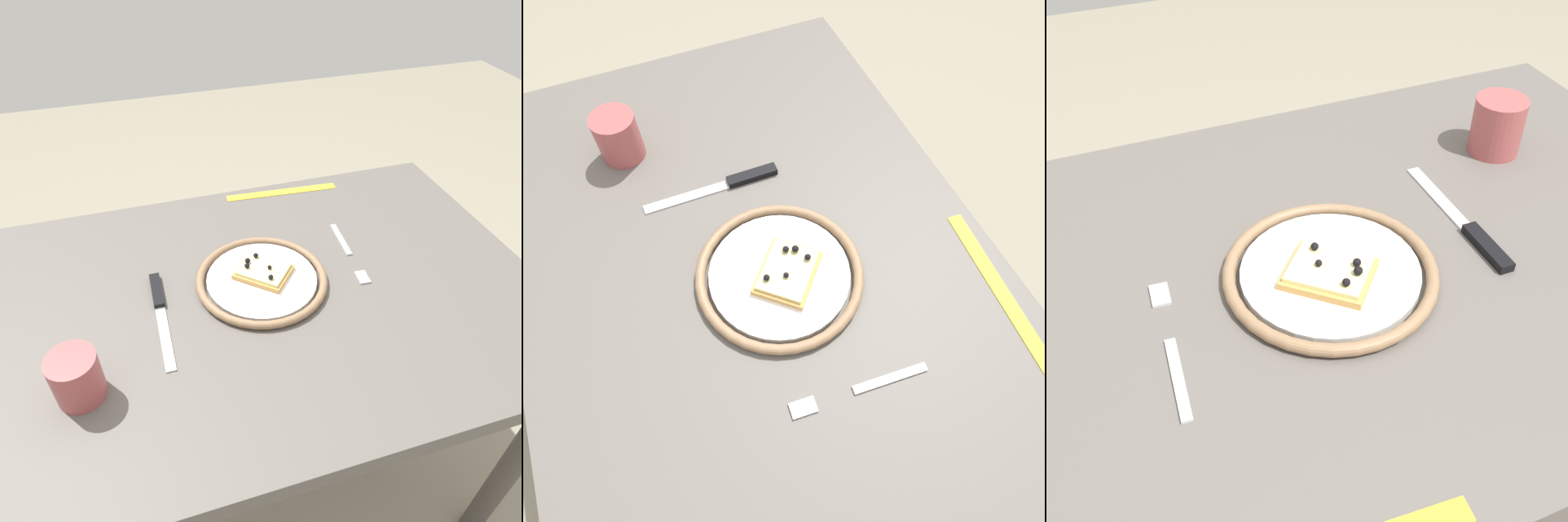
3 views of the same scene
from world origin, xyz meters
TOP-DOWN VIEW (x-y plane):
  - ground_plane at (0.00, 0.00)m, footprint 6.00×6.00m
  - dining_table at (0.00, 0.00)m, footprint 1.13×0.74m
  - plate at (-0.02, -0.02)m, footprint 0.26×0.26m
  - pizza_slice_near at (-0.03, -0.04)m, footprint 0.13×0.13m
  - knife at (0.19, -0.02)m, footprint 0.02×0.24m
  - fork at (-0.22, -0.06)m, footprint 0.03×0.20m
  - cup at (0.33, 0.14)m, footprint 0.08×0.08m
  - measuring_tape at (-0.17, -0.33)m, footprint 0.28×0.04m

SIDE VIEW (x-z plane):
  - ground_plane at x=0.00m, z-range 0.00..0.00m
  - dining_table at x=0.00m, z-range 0.28..1.02m
  - measuring_tape at x=-0.17m, z-range 0.74..0.74m
  - fork at x=-0.22m, z-range 0.74..0.74m
  - knife at x=0.19m, z-range 0.74..0.75m
  - plate at x=-0.02m, z-range 0.74..0.75m
  - pizza_slice_near at x=-0.03m, z-range 0.74..0.77m
  - cup at x=0.33m, z-range 0.74..0.82m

